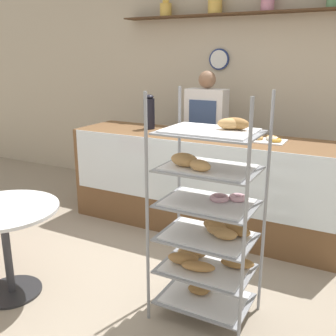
{
  "coord_description": "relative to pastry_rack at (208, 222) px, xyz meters",
  "views": [
    {
      "loc": [
        1.53,
        -2.46,
        1.78
      ],
      "look_at": [
        0.0,
        0.42,
        0.85
      ],
      "focal_mm": 42.0,
      "sensor_mm": 36.0,
      "label": 1
    }
  ],
  "objects": [
    {
      "name": "display_counter",
      "position": [
        -0.63,
        1.37,
        -0.21
      ],
      "size": [
        2.84,
        0.72,
        1.0
      ],
      "color": "brown",
      "rests_on": "ground_plane"
    },
    {
      "name": "back_wall",
      "position": [
        -0.63,
        2.46,
        0.66
      ],
      "size": [
        10.0,
        0.3,
        2.7
      ],
      "color": "beige",
      "rests_on": "ground_plane"
    },
    {
      "name": "person_worker",
      "position": [
        -0.82,
        1.89,
        0.17
      ],
      "size": [
        0.46,
        0.23,
        1.63
      ],
      "color": "#282833",
      "rests_on": "ground_plane"
    },
    {
      "name": "cafe_table",
      "position": [
        -1.44,
        -0.48,
        -0.17
      ],
      "size": [
        0.82,
        0.82,
        0.71
      ],
      "color": "#262628",
      "rests_on": "ground_plane"
    },
    {
      "name": "pastry_rack",
      "position": [
        0.0,
        0.0,
        0.0
      ],
      "size": [
        0.68,
        0.49,
        1.58
      ],
      "color": "gray",
      "rests_on": "ground_plane"
    },
    {
      "name": "ground_plane",
      "position": [
        -0.63,
        0.18,
        -0.71
      ],
      "size": [
        14.0,
        14.0,
        0.0
      ],
      "primitive_type": "plane",
      "color": "gray"
    },
    {
      "name": "coffee_carafe",
      "position": [
        -1.31,
        1.45,
        0.47
      ],
      "size": [
        0.12,
        0.12,
        0.38
      ],
      "color": "black",
      "rests_on": "display_counter"
    },
    {
      "name": "donut_tray_counter",
      "position": [
        -0.01,
        1.38,
        0.31
      ],
      "size": [
        0.41,
        0.28,
        0.05
      ],
      "color": "white",
      "rests_on": "display_counter"
    }
  ]
}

